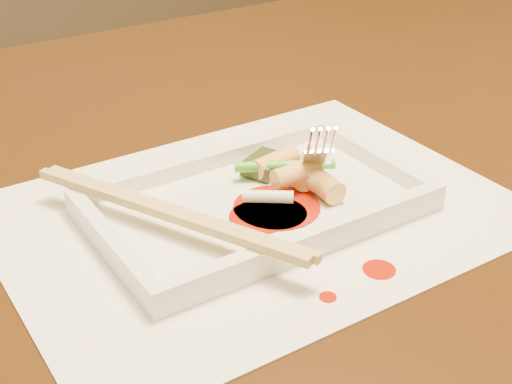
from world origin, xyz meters
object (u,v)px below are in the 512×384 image
table (266,246)px  fork (316,92)px  chopstick_a (163,213)px  plate_base (256,207)px  placemat (256,212)px

table → fork: fork is taller
chopstick_a → plate_base: bearing=0.0°
placemat → plate_base: bearing=0.0°
table → plate_base: 0.15m
table → fork: bearing=-83.8°
placemat → plate_base: 0.00m
table → chopstick_a: (-0.15, -0.08, 0.13)m
chopstick_a → table: bearing=28.4°
placemat → fork: (0.07, 0.02, 0.08)m
chopstick_a → fork: bearing=6.8°
table → chopstick_a: bearing=-151.6°
placemat → chopstick_a: chopstick_a is taller
placemat → chopstick_a: size_ratio=1.64×
chopstick_a → fork: size_ratio=1.75×
placemat → plate_base: size_ratio=1.54×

